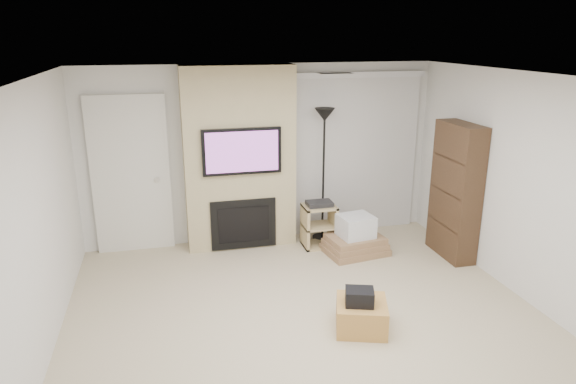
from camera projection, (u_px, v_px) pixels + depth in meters
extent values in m
cube|color=#C2B391|center=(317.00, 337.00, 5.09)|extent=(5.00, 5.50, 0.00)
cube|color=white|center=(322.00, 81.00, 4.35)|extent=(5.00, 5.50, 0.00)
cube|color=silver|center=(262.00, 154.00, 7.27)|extent=(5.00, 0.00, 2.50)
cube|color=silver|center=(24.00, 245.00, 4.15)|extent=(0.00, 5.50, 2.50)
cube|color=silver|center=(551.00, 199.00, 5.29)|extent=(0.00, 5.50, 2.50)
cube|color=silver|center=(336.00, 73.00, 5.18)|extent=(0.35, 0.18, 0.01)
cube|color=#BE8843|center=(361.00, 315.00, 5.20)|extent=(0.63, 0.63, 0.30)
cube|color=black|center=(359.00, 297.00, 5.09)|extent=(0.34, 0.30, 0.16)
cube|color=tan|center=(240.00, 158.00, 7.00)|extent=(1.50, 0.40, 2.50)
cube|color=black|center=(242.00, 151.00, 6.75)|extent=(1.05, 0.06, 0.62)
cube|color=#894491|center=(242.00, 152.00, 6.71)|extent=(0.96, 0.00, 0.54)
cube|color=black|center=(244.00, 224.00, 7.07)|extent=(0.90, 0.04, 0.70)
cube|color=black|center=(244.00, 225.00, 7.05)|extent=(0.70, 0.02, 0.50)
cube|color=silver|center=(131.00, 175.00, 6.87)|extent=(1.02, 0.08, 2.14)
cube|color=#B4AC97|center=(131.00, 178.00, 6.90)|extent=(0.90, 0.05, 2.05)
cylinder|color=silver|center=(157.00, 179.00, 6.93)|extent=(0.07, 0.06, 0.07)
cube|color=silver|center=(359.00, 75.00, 7.21)|extent=(1.98, 0.10, 0.08)
cube|color=silver|center=(356.00, 156.00, 7.57)|extent=(1.90, 0.03, 2.29)
cylinder|color=black|center=(322.00, 237.00, 7.55)|extent=(0.28, 0.28, 0.03)
cylinder|color=black|center=(323.00, 179.00, 7.28)|extent=(0.03, 0.03, 1.78)
cone|color=black|center=(325.00, 115.00, 7.01)|extent=(0.28, 0.28, 0.18)
cube|color=tan|center=(305.00, 227.00, 7.15)|extent=(0.04, 0.38, 0.60)
cube|color=tan|center=(333.00, 225.00, 7.25)|extent=(0.04, 0.38, 0.60)
cube|color=tan|center=(319.00, 245.00, 7.28)|extent=(0.45, 0.38, 0.03)
cube|color=tan|center=(319.00, 226.00, 7.20)|extent=(0.45, 0.38, 0.03)
cube|color=tan|center=(319.00, 207.00, 7.11)|extent=(0.45, 0.38, 0.03)
cube|color=black|center=(319.00, 204.00, 7.10)|extent=(0.35, 0.25, 0.06)
cube|color=#97724F|center=(355.00, 250.00, 7.04)|extent=(0.88, 0.72, 0.09)
cube|color=#97724F|center=(355.00, 244.00, 7.01)|extent=(0.84, 0.67, 0.08)
cube|color=#97724F|center=(355.00, 239.00, 6.99)|extent=(0.79, 0.63, 0.08)
cube|color=silver|center=(356.00, 226.00, 6.94)|extent=(0.49, 0.45, 0.29)
cube|color=#372517|center=(456.00, 191.00, 6.73)|extent=(0.30, 0.80, 1.80)
cube|color=#372517|center=(451.00, 224.00, 6.86)|extent=(0.26, 0.72, 0.02)
cube|color=#372517|center=(454.00, 191.00, 6.73)|extent=(0.26, 0.72, 0.02)
cube|color=#372517|center=(458.00, 158.00, 6.59)|extent=(0.26, 0.72, 0.02)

